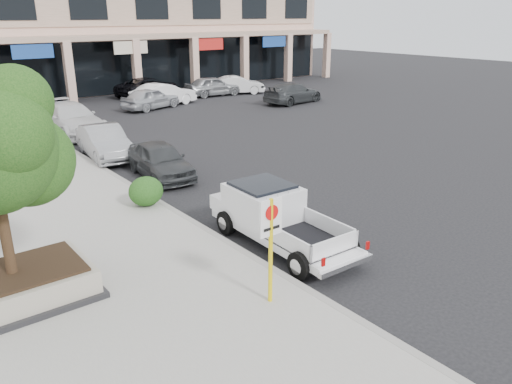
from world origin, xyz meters
The scene contains 18 objects.
ground centered at (0.00, 0.00, 0.00)m, with size 120.00×120.00×0.00m, color black.
sidewalk centered at (-5.50, 6.00, 0.07)m, with size 8.00×52.00×0.15m, color gray.
curb centered at (-1.55, 6.00, 0.07)m, with size 0.20×52.00×0.15m, color gray.
strip_mall centered at (8.00, 33.93, 4.75)m, with size 40.55×12.43×9.50m.
planter centered at (-6.72, 1.99, 0.48)m, with size 3.20×2.20×0.68m.
no_parking_sign centered at (-2.50, -1.32, 1.63)m, with size 0.55×0.09×2.30m.
hedge centered at (-2.02, 5.42, 0.62)m, with size 1.10×0.99×0.94m, color #1B4012.
pickup_truck centered at (-0.35, 0.78, 0.77)m, with size 1.80×4.86×1.53m, color white, non-canonical shape.
curb_car_a centered at (-0.06, 8.18, 0.67)m, with size 1.58×3.92×1.33m, color #303335.
curb_car_b centered at (-0.68, 12.09, 0.70)m, with size 1.48×4.25×1.40m, color gray.
curb_car_c centered at (-0.28, 17.56, 0.79)m, with size 2.22×5.46×1.58m, color silver.
curb_car_d centered at (-0.05, 25.12, 0.72)m, with size 2.40×5.20×1.44m, color black.
lot_car_a centered at (6.29, 21.63, 0.70)m, with size 1.66×4.13×1.41m, color #B1B3B9.
lot_car_b centered at (7.62, 22.35, 0.75)m, with size 1.59×4.56×1.50m, color silver.
lot_car_c centered at (15.21, 17.67, 0.70)m, with size 1.95×4.80×1.39m, color #323538.
lot_car_d centered at (8.54, 26.53, 0.72)m, with size 2.39×5.18×1.44m, color black.
lot_car_e centered at (12.61, 23.85, 0.74)m, with size 1.75×4.35×1.48m, color #95989C.
lot_car_f centered at (14.68, 23.57, 0.69)m, with size 1.45×4.16×1.37m, color silver.
Camera 1 is at (-8.37, -8.36, 5.86)m, focal length 35.00 mm.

